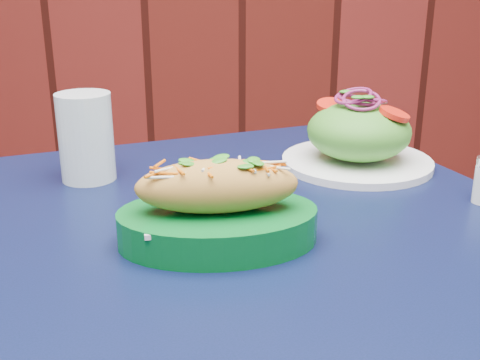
{
  "coord_description": "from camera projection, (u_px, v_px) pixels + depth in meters",
  "views": [
    {
      "loc": [
        0.2,
        0.44,
        1.06
      ],
      "look_at": [
        0.25,
        1.14,
        0.81
      ],
      "focal_mm": 45.0,
      "sensor_mm": 36.0,
      "label": 1
    }
  ],
  "objects": [
    {
      "name": "salad_plate",
      "position": [
        358.0,
        137.0,
        0.98
      ],
      "size": [
        0.25,
        0.25,
        0.12
      ],
      "rotation": [
        0.0,
        0.0,
        -0.2
      ],
      "color": "white",
      "rests_on": "cafe_table"
    },
    {
      "name": "cafe_table",
      "position": [
        233.0,
        279.0,
        0.81
      ],
      "size": [
        1.0,
        1.0,
        0.75
      ],
      "rotation": [
        0.0,
        0.0,
        0.3
      ],
      "color": "black",
      "rests_on": "ground"
    },
    {
      "name": "water_glass",
      "position": [
        86.0,
        137.0,
        0.91
      ],
      "size": [
        0.08,
        0.08,
        0.13
      ],
      "primitive_type": "cylinder",
      "color": "silver",
      "rests_on": "cafe_table"
    },
    {
      "name": "banh_mi_basket",
      "position": [
        218.0,
        209.0,
        0.7
      ],
      "size": [
        0.24,
        0.16,
        0.11
      ],
      "rotation": [
        0.0,
        0.0,
        0.05
      ],
      "color": "#055B1F",
      "rests_on": "cafe_table"
    }
  ]
}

